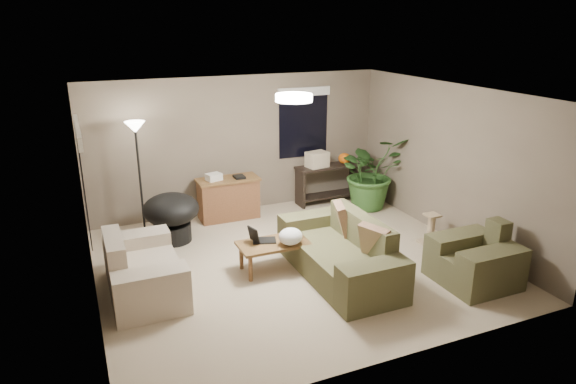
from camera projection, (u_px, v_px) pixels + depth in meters
name	position (u px, v px, depth m)	size (l,w,h in m)	color
room_shell	(294.00, 183.00, 7.21)	(5.50, 5.50, 5.50)	tan
main_sofa	(341.00, 256.00, 7.17)	(0.95, 2.20, 0.85)	#4D4C2E
throw_pillows	(358.00, 229.00, 7.16)	(0.38, 1.40, 0.47)	#8C7251
loveseat	(142.00, 272.00, 6.70)	(0.90, 1.60, 0.85)	beige
armchair	(475.00, 262.00, 6.98)	(0.95, 1.00, 0.85)	brown
coffee_table	(273.00, 246.00, 7.31)	(1.00, 0.55, 0.42)	brown
laptop	(260.00, 238.00, 7.30)	(0.41, 0.32, 0.24)	black
plastic_bag	(290.00, 236.00, 7.20)	(0.34, 0.31, 0.24)	white
desk	(228.00, 198.00, 9.22)	(1.10, 0.50, 0.75)	brown
desk_papers	(219.00, 177.00, 9.02)	(0.69, 0.29, 0.12)	silver
console_table	(328.00, 181.00, 10.01)	(1.30, 0.40, 0.75)	black
pumpkin	(345.00, 158.00, 10.01)	(0.25, 0.25, 0.21)	orange
cardboard_box	(317.00, 159.00, 9.77)	(0.39, 0.29, 0.29)	beige
papasan_chair	(171.00, 214.00, 8.23)	(1.11, 1.11, 0.80)	black
floor_lamp	(136.00, 141.00, 8.14)	(0.32, 0.32, 1.91)	black
ceiling_fixture	(294.00, 98.00, 6.83)	(0.50, 0.50, 0.10)	white
houseplant	(371.00, 180.00, 9.71)	(1.26, 1.40, 1.09)	#2D5923
cat_scratching_post	(431.00, 231.00, 8.21)	(0.32, 0.32, 0.50)	tan
window_left	(81.00, 161.00, 6.29)	(0.05, 1.56, 1.33)	black
window_back	(304.00, 111.00, 9.68)	(1.06, 0.05, 1.33)	black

